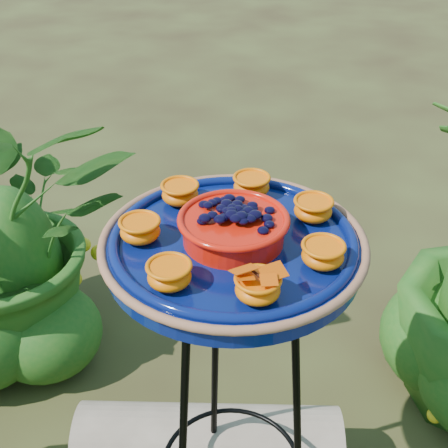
% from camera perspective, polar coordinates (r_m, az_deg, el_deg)
% --- Properties ---
extents(tripod_stand, '(0.39, 0.39, 0.83)m').
position_cam_1_polar(tripod_stand, '(1.25, 0.72, -15.34)').
color(tripod_stand, black).
rests_on(tripod_stand, ground).
extents(feeder_dish, '(0.55, 0.55, 0.10)m').
position_cam_1_polar(feeder_dish, '(1.01, 0.86, -1.59)').
color(feeder_dish, '#061351').
rests_on(feeder_dish, tripod_stand).
extents(driftwood_log, '(0.68, 0.29, 0.22)m').
position_cam_1_polar(driftwood_log, '(1.67, -1.43, -19.80)').
color(driftwood_log, tan).
rests_on(driftwood_log, ground).
extents(shrub_back_left, '(0.96, 0.90, 0.86)m').
position_cam_1_polar(shrub_back_left, '(1.93, -19.19, -0.45)').
color(shrub_back_left, '#1A5316').
rests_on(shrub_back_left, ground).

